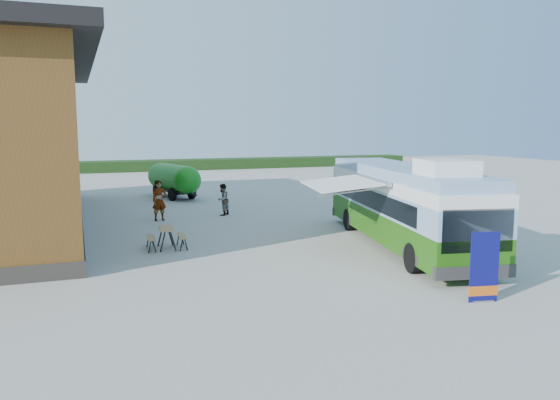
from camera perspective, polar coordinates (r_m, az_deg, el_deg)
name	(u,v)px	position (r m, az deg, el deg)	size (l,w,h in m)	color
ground	(293,259)	(18.16, 1.37, -6.17)	(100.00, 100.00, 0.00)	#BCB7AD
hedge	(228,164)	(56.40, -5.48, 3.81)	(40.00, 3.00, 1.00)	#264419
bus	(402,202)	(20.27, 12.64, -0.25)	(4.47, 11.21, 3.37)	#287413
awning	(346,181)	(19.30, 6.90, 2.03)	(2.95, 4.05, 0.48)	white
banner	(484,273)	(14.58, 20.54, -7.20)	(0.77, 0.28, 1.79)	#0C0C5B
picnic_table	(166,233)	(19.90, -11.79, -3.42)	(1.40, 1.26, 0.76)	tan
person_a	(159,200)	(25.83, -12.50, -0.05)	(0.68, 0.45, 1.87)	#999999
person_b	(223,200)	(26.86, -6.02, 0.04)	(0.76, 0.59, 1.55)	#999999
slurry_tanker	(174,179)	(33.79, -11.06, 2.21)	(2.62, 5.38, 2.04)	#177E17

